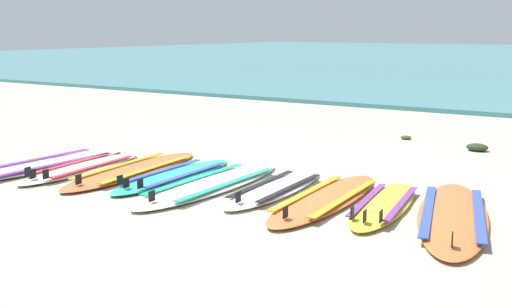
# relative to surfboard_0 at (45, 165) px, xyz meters

# --- Properties ---
(ground_plane) EXTENTS (80.00, 80.00, 0.00)m
(ground_plane) POSITION_rel_surfboard_0_xyz_m (2.77, 0.54, -0.04)
(ground_plane) COLOR #B7AD93
(surfboard_0) EXTENTS (0.74, 2.60, 0.18)m
(surfboard_0) POSITION_rel_surfboard_0_xyz_m (0.00, 0.00, 0.00)
(surfboard_0) COLOR silver
(surfboard_0) RESTS_ON ground
(surfboard_1) EXTENTS (0.71, 2.14, 0.18)m
(surfboard_1) POSITION_rel_surfboard_0_xyz_m (0.55, 0.15, 0.00)
(surfboard_1) COLOR silver
(surfboard_1) RESTS_ON ground
(surfboard_2) EXTENTS (0.84, 2.55, 0.18)m
(surfboard_2) POSITION_rel_surfboard_0_xyz_m (1.20, 0.41, -0.00)
(surfboard_2) COLOR orange
(surfboard_2) RESTS_ON ground
(surfboard_3) EXTENTS (0.60, 2.17, 0.18)m
(surfboard_3) POSITION_rel_surfboard_0_xyz_m (1.82, 0.44, 0.00)
(surfboard_3) COLOR #2DB793
(surfboard_3) RESTS_ON ground
(surfboard_4) EXTENTS (0.65, 2.59, 0.18)m
(surfboard_4) POSITION_rel_surfboard_0_xyz_m (2.46, 0.35, -0.00)
(surfboard_4) COLOR silver
(surfboard_4) RESTS_ON ground
(surfboard_5) EXTENTS (0.58, 2.03, 0.18)m
(surfboard_5) POSITION_rel_surfboard_0_xyz_m (3.18, 0.56, -0.00)
(surfboard_5) COLOR white
(surfboard_5) RESTS_ON ground
(surfboard_6) EXTENTS (0.71, 2.41, 0.18)m
(surfboard_6) POSITION_rel_surfboard_0_xyz_m (3.84, 0.50, -0.00)
(surfboard_6) COLOR orange
(surfboard_6) RESTS_ON ground
(surfboard_7) EXTENTS (0.76, 1.99, 0.18)m
(surfboard_7) POSITION_rel_surfboard_0_xyz_m (4.43, 0.60, 0.00)
(surfboard_7) COLOR yellow
(surfboard_7) RESTS_ON ground
(surfboard_8) EXTENTS (1.29, 2.65, 0.18)m
(surfboard_8) POSITION_rel_surfboard_0_xyz_m (5.12, 0.60, -0.00)
(surfboard_8) COLOR orange
(surfboard_8) RESTS_ON ground
(seaweed_clump_near_shoreline) EXTENTS (0.18, 0.14, 0.06)m
(seaweed_clump_near_shoreline) POSITION_rel_surfboard_0_xyz_m (3.25, 4.62, -0.00)
(seaweed_clump_near_shoreline) COLOR #384723
(seaweed_clump_near_shoreline) RESTS_ON ground
(seaweed_clump_mid_sand) EXTENTS (0.32, 0.25, 0.11)m
(seaweed_clump_mid_sand) POSITION_rel_surfboard_0_xyz_m (4.48, 4.23, 0.02)
(seaweed_clump_mid_sand) COLOR #2D381E
(seaweed_clump_mid_sand) RESTS_ON ground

